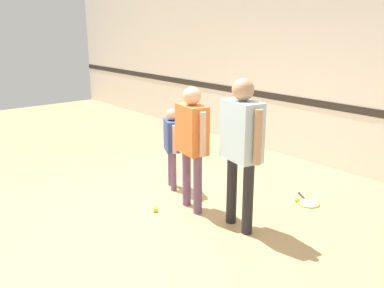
% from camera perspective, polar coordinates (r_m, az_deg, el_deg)
% --- Properties ---
extents(ground_plane, '(16.00, 16.00, 0.00)m').
position_cam_1_polar(ground_plane, '(5.59, -3.35, -8.43)').
color(ground_plane, tan).
extents(wall_back, '(16.00, 0.07, 3.20)m').
position_cam_1_polar(wall_back, '(7.32, 16.08, 9.77)').
color(wall_back, silver).
rests_on(wall_back, ground_plane).
extents(person_instructor, '(0.59, 0.32, 1.57)m').
position_cam_1_polar(person_instructor, '(5.22, 0.00, 1.13)').
color(person_instructor, '#6B4C70').
rests_on(person_instructor, ground_plane).
extents(person_student_left, '(0.40, 0.30, 1.16)m').
position_cam_1_polar(person_student_left, '(6.00, -2.71, 0.58)').
color(person_student_left, '#6B4C70').
rests_on(person_student_left, ground_plane).
extents(person_student_right, '(0.65, 0.35, 1.73)m').
position_cam_1_polar(person_student_right, '(4.72, 6.61, 0.72)').
color(person_student_right, '#232328').
rests_on(person_student_right, ground_plane).
extents(racket_spare_on_floor, '(0.51, 0.41, 0.03)m').
position_cam_1_polar(racket_spare_on_floor, '(5.89, 15.22, -7.56)').
color(racket_spare_on_floor, '#C6D838').
rests_on(racket_spare_on_floor, ground_plane).
extents(tennis_ball_near_instructor, '(0.07, 0.07, 0.07)m').
position_cam_1_polar(tennis_ball_near_instructor, '(5.46, -4.93, -8.68)').
color(tennis_ball_near_instructor, '#CCE038').
rests_on(tennis_ball_near_instructor, ground_plane).
extents(tennis_ball_by_spare_racket, '(0.07, 0.07, 0.07)m').
position_cam_1_polar(tennis_ball_by_spare_racket, '(5.90, 13.82, -7.20)').
color(tennis_ball_by_spare_racket, '#CCE038').
rests_on(tennis_ball_by_spare_racket, ground_plane).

